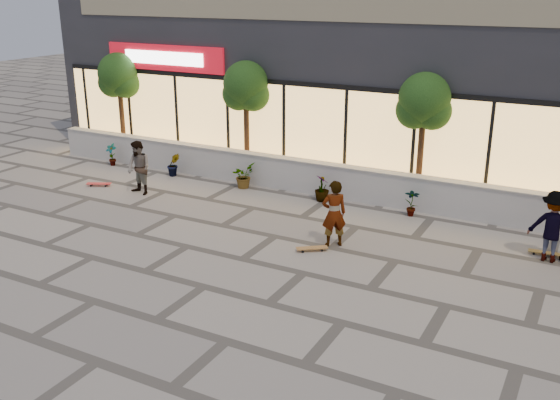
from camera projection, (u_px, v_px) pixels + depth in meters
The scene contains 17 objects.
ground at pixel (204, 287), 13.64m from camera, with size 80.00×80.00×0.00m, color #9C9487.
planter_wall at pixel (332, 180), 19.30m from camera, with size 22.00×0.42×1.04m.
retail_building at pixel (396, 43), 22.66m from camera, with size 24.00×9.17×8.50m.
shrub_a at pixel (112, 155), 22.67m from camera, with size 0.43×0.29×0.81m, color #1B3C13.
shrub_b at pixel (174, 165), 21.42m from camera, with size 0.45×0.36×0.81m, color #1B3C13.
shrub_c at pixel (243, 176), 20.17m from camera, with size 0.73×0.63×0.81m, color #1B3C13.
shrub_d at pixel (322, 188), 18.93m from camera, with size 0.45×0.45×0.81m, color #1B3C13.
shrub_e at pixel (412, 203), 17.68m from camera, with size 0.43×0.29×0.81m, color #1B3C13.
tree_west at pixel (119, 78), 23.09m from camera, with size 1.60×1.50×3.92m.
tree_midwest at pixel (246, 89), 20.64m from camera, with size 1.60×1.50×3.92m.
tree_mideast at pixel (424, 104), 17.97m from camera, with size 1.60×1.50×3.92m.
skater_center at pixel (334, 213), 15.53m from camera, with size 0.63×0.41×1.72m, color white.
skater_left at pixel (139, 168), 19.41m from camera, with size 0.83×0.64×1.70m, color #8E895B.
skater_right_far at pixel (553, 226), 14.66m from camera, with size 1.12×0.65×1.74m, color maroon.
skateboard_center at pixel (312, 248), 15.44m from camera, with size 0.75×0.63×0.09m.
skateboard_left at pixel (99, 184), 20.42m from camera, with size 0.81×0.53×0.10m.
skateboard_right_near at pixel (544, 253), 15.19m from camera, with size 0.74×0.23×0.09m.
Camera 1 is at (7.26, -10.03, 6.25)m, focal length 40.00 mm.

